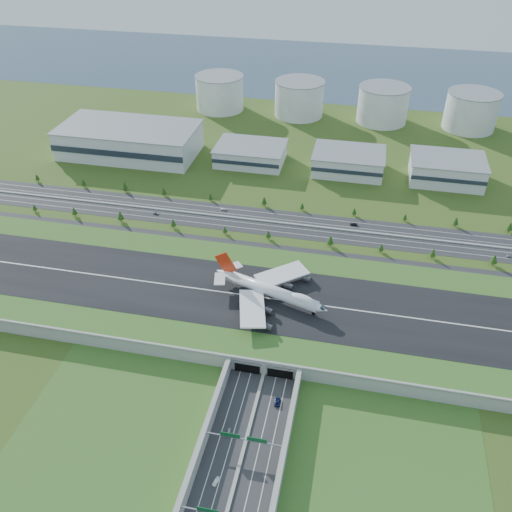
% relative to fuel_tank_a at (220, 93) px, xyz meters
% --- Properties ---
extents(ground, '(1200.00, 1200.00, 0.00)m').
position_rel_fuel_tank_a_xyz_m(ground, '(120.00, -310.00, -17.50)').
color(ground, '#374D18').
rests_on(ground, ground).
extents(airfield_deck, '(520.00, 100.00, 9.20)m').
position_rel_fuel_tank_a_xyz_m(airfield_deck, '(120.00, -310.09, -13.38)').
color(airfield_deck, gray).
rests_on(airfield_deck, ground).
extents(underpass_road, '(38.80, 120.40, 8.00)m').
position_rel_fuel_tank_a_xyz_m(underpass_road, '(120.00, -409.42, -14.07)').
color(underpass_road, '#28282B').
rests_on(underpass_road, ground).
extents(sign_gantry_near, '(38.70, 0.70, 9.80)m').
position_rel_fuel_tank_a_xyz_m(sign_gantry_near, '(120.00, -405.04, -10.55)').
color(sign_gantry_near, gray).
rests_on(sign_gantry_near, ground).
extents(north_expressway, '(560.00, 36.00, 0.12)m').
position_rel_fuel_tank_a_xyz_m(north_expressway, '(120.00, -215.00, -17.44)').
color(north_expressway, '#28282B').
rests_on(north_expressway, ground).
extents(tree_row, '(503.92, 48.49, 8.26)m').
position_rel_fuel_tank_a_xyz_m(tree_row, '(142.87, -215.70, -13.00)').
color(tree_row, '#3D2819').
rests_on(tree_row, ground).
extents(hangar_west, '(120.00, 60.00, 25.00)m').
position_rel_fuel_tank_a_xyz_m(hangar_west, '(-50.00, -125.00, -5.00)').
color(hangar_west, silver).
rests_on(hangar_west, ground).
extents(hangar_mid_a, '(58.00, 42.00, 15.00)m').
position_rel_fuel_tank_a_xyz_m(hangar_mid_a, '(60.00, -120.00, -10.00)').
color(hangar_mid_a, silver).
rests_on(hangar_mid_a, ground).
extents(hangar_mid_b, '(58.00, 42.00, 17.00)m').
position_rel_fuel_tank_a_xyz_m(hangar_mid_b, '(145.00, -120.00, -9.00)').
color(hangar_mid_b, silver).
rests_on(hangar_mid_b, ground).
extents(hangar_mid_c, '(58.00, 42.00, 19.00)m').
position_rel_fuel_tank_a_xyz_m(hangar_mid_c, '(225.00, -120.00, -8.00)').
color(hangar_mid_c, silver).
rests_on(hangar_mid_c, ground).
extents(fuel_tank_a, '(50.00, 50.00, 35.00)m').
position_rel_fuel_tank_a_xyz_m(fuel_tank_a, '(0.00, 0.00, 0.00)').
color(fuel_tank_a, silver).
rests_on(fuel_tank_a, ground).
extents(fuel_tank_b, '(50.00, 50.00, 35.00)m').
position_rel_fuel_tank_a_xyz_m(fuel_tank_b, '(85.00, 0.00, 0.00)').
color(fuel_tank_b, silver).
rests_on(fuel_tank_b, ground).
extents(fuel_tank_c, '(50.00, 50.00, 35.00)m').
position_rel_fuel_tank_a_xyz_m(fuel_tank_c, '(170.00, 0.00, 0.00)').
color(fuel_tank_c, silver).
rests_on(fuel_tank_c, ground).
extents(fuel_tank_d, '(50.00, 50.00, 35.00)m').
position_rel_fuel_tank_a_xyz_m(fuel_tank_d, '(255.00, 0.00, 0.00)').
color(fuel_tank_d, silver).
rests_on(fuel_tank_d, ground).
extents(bay_water, '(1200.00, 260.00, 0.06)m').
position_rel_fuel_tank_a_xyz_m(bay_water, '(120.00, 170.00, -17.47)').
color(bay_water, '#324960').
rests_on(bay_water, ground).
extents(boeing_747, '(70.91, 65.98, 22.66)m').
position_rel_fuel_tank_a_xyz_m(boeing_747, '(113.52, -309.94, -3.09)').
color(boeing_747, white).
rests_on(boeing_747, airfield_deck).
extents(car_0, '(2.42, 4.78, 1.56)m').
position_rel_fuel_tank_a_xyz_m(car_0, '(111.44, -398.31, -16.60)').
color(car_0, '#AFAEB3').
rests_on(car_0, ground).
extents(car_1, '(2.78, 4.73, 1.47)m').
position_rel_fuel_tank_a_xyz_m(car_1, '(112.33, -423.11, -16.64)').
color(car_1, white).
rests_on(car_1, ground).
extents(car_2, '(3.05, 5.95, 1.61)m').
position_rel_fuel_tank_a_xyz_m(car_2, '(130.16, -376.63, -16.58)').
color(car_2, '#0D1644').
rests_on(car_2, ground).
extents(car_4, '(4.30, 1.97, 1.43)m').
position_rel_fuel_tank_a_xyz_m(car_4, '(10.03, -222.16, -16.67)').
color(car_4, slate).
rests_on(car_4, ground).
extents(car_5, '(5.21, 1.88, 1.71)m').
position_rel_fuel_tank_a_xyz_m(car_5, '(155.81, -206.86, -16.53)').
color(car_5, black).
rests_on(car_5, ground).
extents(car_6, '(5.10, 2.60, 1.38)m').
position_rel_fuel_tank_a_xyz_m(car_6, '(260.51, -225.13, -16.69)').
color(car_6, '#B2B2B7').
rests_on(car_6, ground).
extents(car_7, '(4.88, 2.21, 1.39)m').
position_rel_fuel_tank_a_xyz_m(car_7, '(57.65, -205.70, -16.69)').
color(car_7, white).
rests_on(car_7, ground).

